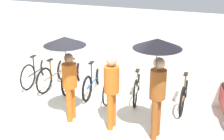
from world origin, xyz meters
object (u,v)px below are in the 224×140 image
object	(u,v)px
pedestrian_trailing	(157,64)
parked_bicycle_6	(160,90)
pedestrian_center	(112,87)
parked_bicycle_4	(115,83)
pedestrian_leading	(67,58)
parked_bicycle_7	(185,92)
parked_bicycle_5	(138,85)
parked_bicycle_1	(55,74)
parked_bicycle_3	(94,80)
parked_bicycle_2	(75,75)
parked_bicycle_0	(38,70)

from	to	relation	value
pedestrian_trailing	parked_bicycle_6	bearing A→B (deg)	-72.39
pedestrian_trailing	pedestrian_center	bearing A→B (deg)	2.17
parked_bicycle_4	pedestrian_center	world-z (taller)	pedestrian_center
pedestrian_leading	pedestrian_center	bearing A→B (deg)	-178.81
parked_bicycle_7	pedestrian_trailing	size ratio (longest dim) A/B	0.80
parked_bicycle_4	pedestrian_trailing	size ratio (longest dim) A/B	0.83
parked_bicycle_5	pedestrian_leading	xyz separation A→B (m)	(-1.07, -1.69, 1.12)
parked_bicycle_6	pedestrian_center	size ratio (longest dim) A/B	1.01
parked_bicycle_1	parked_bicycle_7	distance (m)	3.61
parked_bicycle_1	pedestrian_trailing	bearing A→B (deg)	-114.31
parked_bicycle_4	parked_bicycle_5	xyz separation A→B (m)	(0.60, 0.10, -0.00)
parked_bicycle_1	parked_bicycle_3	bearing A→B (deg)	-86.97
parked_bicycle_6	parked_bicycle_1	bearing A→B (deg)	83.40
parked_bicycle_5	pedestrian_center	xyz separation A→B (m)	(-0.10, -1.59, 0.59)
parked_bicycle_3	parked_bicycle_4	distance (m)	0.60
parked_bicycle_1	parked_bicycle_6	size ratio (longest dim) A/B	1.04
parked_bicycle_5	pedestrian_center	world-z (taller)	pedestrian_center
parked_bicycle_5	parked_bicycle_6	bearing A→B (deg)	-108.35
parked_bicycle_3	parked_bicycle_4	world-z (taller)	parked_bicycle_4
parked_bicycle_2	pedestrian_trailing	xyz separation A→B (m)	(2.67, -1.69, 1.22)
parked_bicycle_0	pedestrian_trailing	size ratio (longest dim) A/B	0.83
parked_bicycle_0	pedestrian_center	distance (m)	3.35
parked_bicycle_7	pedestrian_leading	bearing A→B (deg)	124.79
parked_bicycle_7	parked_bicycle_5	bearing A→B (deg)	87.90
parked_bicycle_0	parked_bicycle_2	world-z (taller)	parked_bicycle_2
parked_bicycle_0	parked_bicycle_6	world-z (taller)	parked_bicycle_0
parked_bicycle_2	parked_bicycle_6	bearing A→B (deg)	-96.98
parked_bicycle_5	pedestrian_center	bearing A→B (deg)	166.22
parked_bicycle_7	pedestrian_leading	world-z (taller)	pedestrian_leading
parked_bicycle_2	pedestrian_trailing	world-z (taller)	pedestrian_trailing
parked_bicycle_2	parked_bicycle_4	bearing A→B (deg)	-99.32
parked_bicycle_3	parked_bicycle_4	size ratio (longest dim) A/B	0.99
parked_bicycle_6	pedestrian_leading	world-z (taller)	pedestrian_leading
parked_bicycle_2	parked_bicycle_5	xyz separation A→B (m)	(1.80, 0.01, -0.03)
pedestrian_trailing	parked_bicycle_5	bearing A→B (deg)	-54.66
parked_bicycle_3	pedestrian_center	world-z (taller)	pedestrian_center
parked_bicycle_2	parked_bicycle_3	bearing A→B (deg)	-101.36
parked_bicycle_6	parked_bicycle_2	bearing A→B (deg)	81.27
pedestrian_leading	parked_bicycle_2	bearing A→B (deg)	-70.80
parked_bicycle_4	parked_bicycle_7	bearing A→B (deg)	-89.16
parked_bicycle_7	parked_bicycle_3	bearing A→B (deg)	89.93
pedestrian_trailing	parked_bicycle_2	bearing A→B (deg)	-23.93
parked_bicycle_1	parked_bicycle_3	world-z (taller)	parked_bicycle_1
parked_bicycle_2	parked_bicycle_5	distance (m)	1.80
parked_bicycle_3	parked_bicycle_4	bearing A→B (deg)	-97.58
parked_bicycle_0	parked_bicycle_1	xyz separation A→B (m)	(0.60, -0.07, -0.00)
parked_bicycle_5	pedestrian_leading	distance (m)	2.29
parked_bicycle_2	parked_bicycle_7	distance (m)	3.01
parked_bicycle_4	pedestrian_trailing	world-z (taller)	pedestrian_trailing
parked_bicycle_2	parked_bicycle_4	world-z (taller)	parked_bicycle_4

